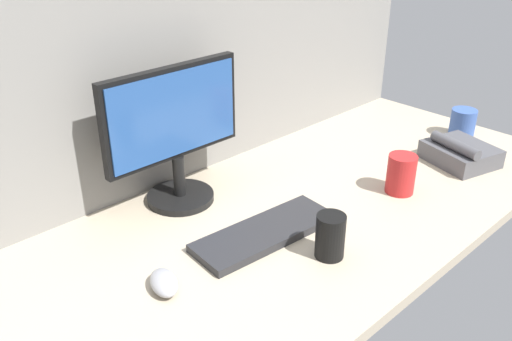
% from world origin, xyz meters
% --- Properties ---
extents(ground_plane, '(1.80, 0.80, 0.03)m').
position_xyz_m(ground_plane, '(0.00, 0.00, -0.01)').
color(ground_plane, tan).
extents(cubicle_wall_back, '(1.80, 0.05, 0.64)m').
position_xyz_m(cubicle_wall_back, '(0.00, 0.38, 0.32)').
color(cubicle_wall_back, gray).
rests_on(cubicle_wall_back, ground_plane).
extents(monitor, '(0.40, 0.18, 0.37)m').
position_xyz_m(monitor, '(-0.18, 0.25, 0.20)').
color(monitor, black).
rests_on(monitor, ground_plane).
extents(keyboard, '(0.38, 0.16, 0.02)m').
position_xyz_m(keyboard, '(-0.14, -0.04, 0.01)').
color(keyboard, '#262628').
rests_on(keyboard, ground_plane).
extents(mouse, '(0.09, 0.11, 0.03)m').
position_xyz_m(mouse, '(-0.44, -0.03, 0.02)').
color(mouse, '#99999E').
rests_on(mouse, ground_plane).
extents(mug_red_plastic, '(0.08, 0.08, 0.11)m').
position_xyz_m(mug_red_plastic, '(0.28, -0.14, 0.06)').
color(mug_red_plastic, red).
rests_on(mug_red_plastic, ground_plane).
extents(mug_ceramic_blue, '(0.12, 0.08, 0.09)m').
position_xyz_m(mug_ceramic_blue, '(0.77, -0.06, 0.05)').
color(mug_ceramic_blue, '#38569E').
rests_on(mug_ceramic_blue, ground_plane).
extents(mug_black_travel, '(0.07, 0.07, 0.11)m').
position_xyz_m(mug_black_travel, '(-0.09, -0.20, 0.05)').
color(mug_black_travel, black).
rests_on(mug_black_travel, ground_plane).
extents(desk_phone, '(0.21, 0.23, 0.09)m').
position_xyz_m(desk_phone, '(0.57, -0.16, 0.03)').
color(desk_phone, '#4C4C51').
rests_on(desk_phone, ground_plane).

